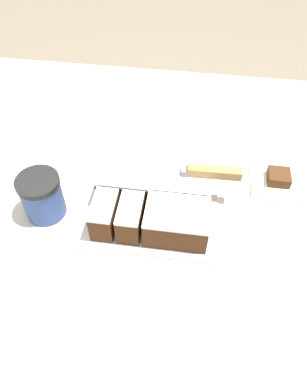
{
  "coord_description": "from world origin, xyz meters",
  "views": [
    {
      "loc": [
        0.05,
        -0.61,
        1.63
      ],
      "look_at": [
        -0.03,
        -0.05,
        0.98
      ],
      "focal_mm": 35.0,
      "sensor_mm": 36.0,
      "label": 1
    }
  ],
  "objects_px": {
    "cake": "(155,191)",
    "brownie": "(279,177)",
    "coffee_cup": "(42,196)",
    "cake_board": "(154,203)",
    "knife": "(203,172)"
  },
  "relations": [
    {
      "from": "cake",
      "to": "brownie",
      "type": "height_order",
      "value": "cake"
    },
    {
      "from": "coffee_cup",
      "to": "cake_board",
      "type": "bearing_deg",
      "value": 13.46
    },
    {
      "from": "cake_board",
      "to": "coffee_cup",
      "type": "bearing_deg",
      "value": -166.54
    },
    {
      "from": "cake_board",
      "to": "cake",
      "type": "relative_size",
      "value": 1.16
    },
    {
      "from": "cake",
      "to": "knife",
      "type": "height_order",
      "value": "knife"
    },
    {
      "from": "knife",
      "to": "brownie",
      "type": "bearing_deg",
      "value": -158.93
    },
    {
      "from": "cake_board",
      "to": "cake",
      "type": "bearing_deg",
      "value": 43.68
    },
    {
      "from": "cake_board",
      "to": "knife",
      "type": "distance_m",
      "value": 0.14
    },
    {
      "from": "knife",
      "to": "cake",
      "type": "bearing_deg",
      "value": 15.29
    },
    {
      "from": "knife",
      "to": "brownie",
      "type": "xyz_separation_m",
      "value": [
        0.19,
        0.08,
        -0.07
      ]
    },
    {
      "from": "cake",
      "to": "coffee_cup",
      "type": "distance_m",
      "value": 0.26
    },
    {
      "from": "cake",
      "to": "coffee_cup",
      "type": "height_order",
      "value": "coffee_cup"
    },
    {
      "from": "cake",
      "to": "brownie",
      "type": "bearing_deg",
      "value": 20.59
    },
    {
      "from": "cake",
      "to": "brownie",
      "type": "distance_m",
      "value": 0.32
    },
    {
      "from": "coffee_cup",
      "to": "brownie",
      "type": "distance_m",
      "value": 0.57
    }
  ]
}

